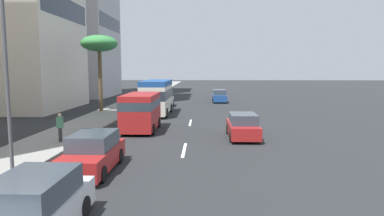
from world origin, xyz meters
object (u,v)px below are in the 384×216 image
(car_third, at_px, (30,211))
(car_seventh, at_px, (93,153))
(car_fifth, at_px, (243,126))
(car_fourth, at_px, (164,100))
(van_sixth, at_px, (141,110))
(pedestrian_near_lamp, at_px, (60,126))
(minibus_lead, at_px, (157,96))
(car_second, at_px, (219,96))
(street_lamp, at_px, (9,63))
(palm_tree, at_px, (99,45))

(car_third, relative_size, car_seventh, 1.04)
(car_fifth, bearing_deg, car_fourth, 21.18)
(van_sixth, distance_m, pedestrian_near_lamp, 5.83)
(minibus_lead, distance_m, car_second, 13.96)
(street_lamp, bearing_deg, car_fourth, -6.65)
(van_sixth, relative_size, palm_tree, 0.65)
(minibus_lead, relative_size, palm_tree, 0.94)
(palm_tree, xyz_separation_m, street_lamp, (-20.52, -2.72, -2.13))
(pedestrian_near_lamp, bearing_deg, van_sixth, 56.95)
(car_third, height_order, van_sixth, van_sixth)
(van_sixth, bearing_deg, car_second, 162.89)
(palm_tree, height_order, street_lamp, palm_tree)
(pedestrian_near_lamp, bearing_deg, car_fifth, 19.46)
(car_seventh, bearing_deg, minibus_lead, 179.09)
(car_second, bearing_deg, car_fourth, 130.21)
(car_fifth, height_order, car_seventh, car_seventh)
(minibus_lead, bearing_deg, palm_tree, -104.93)
(car_seventh, distance_m, pedestrian_near_lamp, 6.11)
(palm_tree, bearing_deg, pedestrian_near_lamp, -172.17)
(car_second, xyz_separation_m, car_fifth, (-23.18, -0.29, -0.04))
(car_second, height_order, van_sixth, van_sixth)
(palm_tree, bearing_deg, car_fifth, -134.63)
(car_fourth, xyz_separation_m, street_lamp, (-25.77, 3.00, 3.70))
(street_lamp, bearing_deg, car_fifth, -50.47)
(car_seventh, height_order, palm_tree, palm_tree)
(car_second, height_order, pedestrian_near_lamp, pedestrian_near_lamp)
(car_second, height_order, street_lamp, street_lamp)
(van_sixth, xyz_separation_m, palm_tree, (10.13, 5.83, 5.14))
(pedestrian_near_lamp, bearing_deg, car_seventh, -46.92)
(car_fourth, relative_size, street_lamp, 0.59)
(van_sixth, xyz_separation_m, street_lamp, (-10.39, 3.11, 3.01))
(car_third, height_order, car_seventh, car_third)
(van_sixth, bearing_deg, car_fourth, -179.60)
(car_fifth, bearing_deg, car_seventh, 135.16)
(van_sixth, height_order, street_lamp, street_lamp)
(minibus_lead, distance_m, pedestrian_near_lamp, 13.52)
(car_second, bearing_deg, pedestrian_near_lamp, 157.89)
(van_sixth, relative_size, street_lamp, 0.69)
(minibus_lead, relative_size, pedestrian_near_lamp, 4.25)
(minibus_lead, bearing_deg, car_fourth, -179.59)
(pedestrian_near_lamp, height_order, palm_tree, palm_tree)
(street_lamp, bearing_deg, minibus_lead, -9.14)
(pedestrian_near_lamp, height_order, street_lamp, street_lamp)
(minibus_lead, relative_size, car_third, 1.52)
(car_second, height_order, car_fourth, car_fourth)
(car_fourth, height_order, street_lamp, street_lamp)
(car_second, relative_size, pedestrian_near_lamp, 2.84)
(car_seventh, xyz_separation_m, pedestrian_near_lamp, (5.01, 3.49, 0.29))
(car_fourth, height_order, palm_tree, palm_tree)
(car_fourth, bearing_deg, car_seventh, -0.55)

